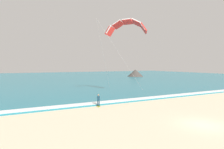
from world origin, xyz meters
The scene contains 7 objects.
ground_plane centered at (0.00, 0.00, 0.00)m, with size 200.00×200.00×0.00m, color beige.
sea centered at (0.00, 72.48, 0.10)m, with size 200.00×120.00×0.20m, color teal.
surf_foam centered at (0.00, 13.48, 0.22)m, with size 200.00×1.77×0.04m, color white.
surfboard centered at (-5.79, 12.19, 0.03)m, with size 0.89×1.47×0.09m.
kitesurfer centered at (-5.79, 12.21, 0.94)m, with size 0.64×0.63×1.69m.
kite_primary centered at (2.49, 18.36, 12.99)m, with size 11.00×9.06×13.04m.
headland_right centered at (35.15, 63.73, 1.72)m, with size 8.03×8.03×3.55m.
Camera 1 is at (-15.99, -12.02, 5.78)m, focal length 30.49 mm.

